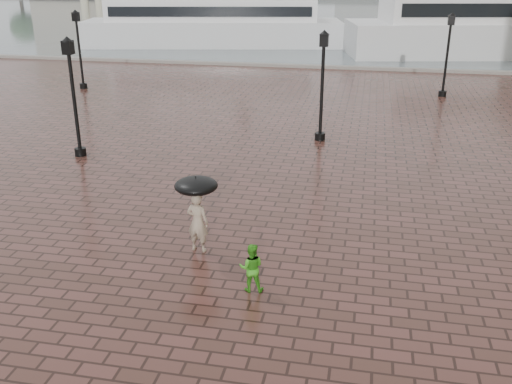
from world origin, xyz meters
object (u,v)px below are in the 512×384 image
(street_lamps, at_px, (235,68))
(child_pedestrian, at_px, (251,268))
(adult_pedestrian, at_px, (198,222))
(ferry_near, at_px, (213,20))

(street_lamps, distance_m, child_pedestrian, 16.51)
(child_pedestrian, bearing_deg, adult_pedestrian, -51.66)
(street_lamps, height_order, child_pedestrian, street_lamps)
(adult_pedestrian, distance_m, child_pedestrian, 2.42)
(child_pedestrian, bearing_deg, ferry_near, -81.95)
(street_lamps, bearing_deg, adult_pedestrian, -80.67)
(street_lamps, distance_m, adult_pedestrian, 14.52)
(child_pedestrian, relative_size, ferry_near, 0.05)
(adult_pedestrian, relative_size, ferry_near, 0.07)
(street_lamps, height_order, adult_pedestrian, street_lamps)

